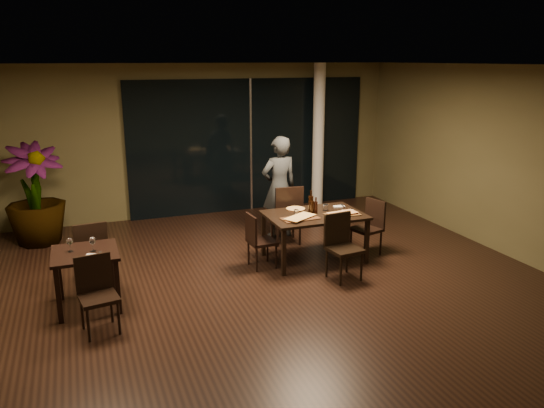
{
  "coord_description": "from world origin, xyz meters",
  "views": [
    {
      "loc": [
        -2.39,
        -6.36,
        3.08
      ],
      "look_at": [
        0.2,
        0.56,
        1.05
      ],
      "focal_mm": 35.0,
      "sensor_mm": 36.0,
      "label": 1
    }
  ],
  "objects_px": {
    "main_table": "(314,218)",
    "side_table": "(86,261)",
    "chair_main_near": "(341,243)",
    "bottle_b": "(316,206)",
    "chair_main_right": "(370,224)",
    "diner": "(279,187)",
    "bottle_a": "(312,205)",
    "chair_side_near": "(97,290)",
    "bottle_c": "(311,201)",
    "chair_main_far": "(287,212)",
    "chair_main_left": "(258,238)",
    "potted_plant": "(35,194)",
    "chair_side_far": "(91,250)"
  },
  "relations": [
    {
      "from": "chair_main_near",
      "to": "chair_main_right",
      "type": "distance_m",
      "value": 1.14
    },
    {
      "from": "main_table",
      "to": "potted_plant",
      "type": "distance_m",
      "value": 4.74
    },
    {
      "from": "main_table",
      "to": "potted_plant",
      "type": "relative_size",
      "value": 0.87
    },
    {
      "from": "chair_side_far",
      "to": "chair_side_near",
      "type": "height_order",
      "value": "chair_side_far"
    },
    {
      "from": "chair_main_far",
      "to": "main_table",
      "type": "bearing_deg",
      "value": 105.0
    },
    {
      "from": "chair_side_far",
      "to": "bottle_b",
      "type": "distance_m",
      "value": 3.36
    },
    {
      "from": "chair_main_far",
      "to": "bottle_a",
      "type": "xyz_separation_m",
      "value": [
        0.09,
        -0.79,
        0.31
      ]
    },
    {
      "from": "bottle_a",
      "to": "bottle_c",
      "type": "relative_size",
      "value": 0.83
    },
    {
      "from": "chair_side_far",
      "to": "potted_plant",
      "type": "height_order",
      "value": "potted_plant"
    },
    {
      "from": "chair_main_left",
      "to": "potted_plant",
      "type": "height_order",
      "value": "potted_plant"
    },
    {
      "from": "chair_main_near",
      "to": "potted_plant",
      "type": "xyz_separation_m",
      "value": [
        -4.17,
        3.14,
        0.34
      ]
    },
    {
      "from": "side_table",
      "to": "bottle_c",
      "type": "xyz_separation_m",
      "value": [
        3.4,
        0.64,
        0.3
      ]
    },
    {
      "from": "chair_main_far",
      "to": "potted_plant",
      "type": "height_order",
      "value": "potted_plant"
    },
    {
      "from": "main_table",
      "to": "bottle_a",
      "type": "bearing_deg",
      "value": 159.76
    },
    {
      "from": "chair_main_right",
      "to": "bottle_b",
      "type": "height_order",
      "value": "bottle_b"
    },
    {
      "from": "chair_main_right",
      "to": "chair_side_far",
      "type": "relative_size",
      "value": 0.94
    },
    {
      "from": "bottle_b",
      "to": "bottle_c",
      "type": "relative_size",
      "value": 0.77
    },
    {
      "from": "chair_main_left",
      "to": "potted_plant",
      "type": "xyz_separation_m",
      "value": [
        -3.16,
        2.38,
        0.39
      ]
    },
    {
      "from": "chair_main_far",
      "to": "diner",
      "type": "height_order",
      "value": "diner"
    },
    {
      "from": "main_table",
      "to": "side_table",
      "type": "bearing_deg",
      "value": -171.63
    },
    {
      "from": "main_table",
      "to": "bottle_b",
      "type": "distance_m",
      "value": 0.21
    },
    {
      "from": "chair_main_right",
      "to": "bottle_a",
      "type": "height_order",
      "value": "bottle_a"
    },
    {
      "from": "main_table",
      "to": "diner",
      "type": "distance_m",
      "value": 1.27
    },
    {
      "from": "chair_main_near",
      "to": "bottle_c",
      "type": "bearing_deg",
      "value": 87.54
    },
    {
      "from": "chair_main_near",
      "to": "bottle_b",
      "type": "xyz_separation_m",
      "value": [
        -0.05,
        0.77,
        0.36
      ]
    },
    {
      "from": "chair_main_near",
      "to": "chair_side_far",
      "type": "relative_size",
      "value": 1.0
    },
    {
      "from": "chair_side_far",
      "to": "bottle_b",
      "type": "bearing_deg",
      "value": 171.47
    },
    {
      "from": "chair_side_far",
      "to": "bottle_b",
      "type": "relative_size",
      "value": 3.56
    },
    {
      "from": "chair_side_near",
      "to": "bottle_c",
      "type": "xyz_separation_m",
      "value": [
        3.31,
        1.3,
        0.42
      ]
    },
    {
      "from": "chair_main_right",
      "to": "bottle_c",
      "type": "height_order",
      "value": "bottle_c"
    },
    {
      "from": "chair_side_near",
      "to": "chair_side_far",
      "type": "bearing_deg",
      "value": 80.69
    },
    {
      "from": "chair_main_right",
      "to": "chair_side_far",
      "type": "height_order",
      "value": "chair_side_far"
    },
    {
      "from": "chair_main_far",
      "to": "chair_main_right",
      "type": "xyz_separation_m",
      "value": [
        1.09,
        -0.87,
        -0.08
      ]
    },
    {
      "from": "side_table",
      "to": "bottle_c",
      "type": "distance_m",
      "value": 3.47
    },
    {
      "from": "chair_main_near",
      "to": "bottle_a",
      "type": "xyz_separation_m",
      "value": [
        -0.1,
        0.79,
        0.36
      ]
    },
    {
      "from": "side_table",
      "to": "bottle_a",
      "type": "height_order",
      "value": "bottle_a"
    },
    {
      "from": "diner",
      "to": "potted_plant",
      "type": "height_order",
      "value": "diner"
    },
    {
      "from": "chair_main_right",
      "to": "diner",
      "type": "xyz_separation_m",
      "value": [
        -1.07,
        1.31,
        0.4
      ]
    },
    {
      "from": "main_table",
      "to": "side_table",
      "type": "xyz_separation_m",
      "value": [
        -3.4,
        -0.5,
        -0.05
      ]
    },
    {
      "from": "chair_main_right",
      "to": "bottle_c",
      "type": "xyz_separation_m",
      "value": [
        -0.97,
        0.2,
        0.42
      ]
    },
    {
      "from": "chair_main_far",
      "to": "chair_main_left",
      "type": "xyz_separation_m",
      "value": [
        -0.82,
        -0.82,
        -0.11
      ]
    },
    {
      "from": "chair_main_far",
      "to": "chair_main_near",
      "type": "height_order",
      "value": "chair_main_far"
    },
    {
      "from": "potted_plant",
      "to": "bottle_a",
      "type": "distance_m",
      "value": 4.7
    },
    {
      "from": "side_table",
      "to": "potted_plant",
      "type": "bearing_deg",
      "value": 103.74
    },
    {
      "from": "main_table",
      "to": "bottle_a",
      "type": "distance_m",
      "value": 0.22
    },
    {
      "from": "main_table",
      "to": "chair_main_far",
      "type": "bearing_deg",
      "value": 98.91
    },
    {
      "from": "diner",
      "to": "main_table",
      "type": "bearing_deg",
      "value": 89.47
    },
    {
      "from": "chair_main_right",
      "to": "potted_plant",
      "type": "relative_size",
      "value": 0.51
    },
    {
      "from": "side_table",
      "to": "bottle_b",
      "type": "height_order",
      "value": "bottle_b"
    },
    {
      "from": "potted_plant",
      "to": "bottle_c",
      "type": "distance_m",
      "value": 4.67
    }
  ]
}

